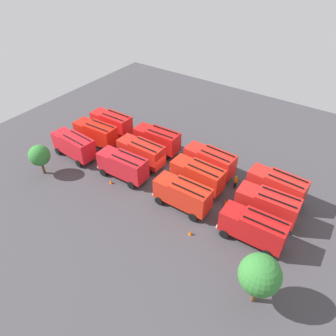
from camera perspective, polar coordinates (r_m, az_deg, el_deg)
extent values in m
plane|color=#423F44|center=(44.61, 0.00, -1.42)|extent=(64.42, 64.42, 0.00)
cube|color=red|center=(42.53, 15.62, -1.72)|extent=(2.33, 2.61, 2.60)
cube|color=#8C9EAD|center=(42.61, 14.43, -0.86)|extent=(0.19, 2.13, 1.46)
cube|color=red|center=(41.73, 19.95, -3.39)|extent=(4.92, 2.74, 2.90)
cube|color=black|center=(40.24, 20.07, -2.22)|extent=(4.32, 0.34, 0.12)
cube|color=black|center=(41.32, 20.75, -1.23)|extent=(4.32, 0.34, 0.12)
cube|color=silver|center=(43.55, 13.96, -2.29)|extent=(0.32, 2.38, 0.28)
cylinder|color=black|center=(42.67, 14.36, -4.04)|extent=(1.12, 0.41, 1.10)
cylinder|color=black|center=(44.44, 15.71, -2.38)|extent=(1.12, 0.41, 1.10)
cylinder|color=black|center=(41.74, 20.37, -6.66)|extent=(1.12, 0.41, 1.10)
cylinder|color=black|center=(43.54, 21.50, -4.85)|extent=(1.12, 0.41, 1.10)
cube|color=red|center=(45.23, 4.77, 2.39)|extent=(2.35, 2.63, 2.60)
cube|color=#8C9EAD|center=(45.52, 3.70, 3.18)|extent=(0.21, 2.13, 1.46)
cube|color=red|center=(43.72, 8.56, 0.89)|extent=(4.94, 2.79, 2.90)
cube|color=black|center=(42.31, 8.27, 2.15)|extent=(4.32, 0.39, 0.12)
cube|color=black|center=(43.31, 9.23, 2.98)|extent=(4.32, 0.39, 0.12)
cube|color=silver|center=(46.43, 3.48, 1.76)|extent=(0.35, 2.38, 0.28)
cylinder|color=black|center=(45.42, 3.61, 0.20)|extent=(1.12, 0.42, 1.10)
cylinder|color=black|center=(47.05, 5.30, 1.59)|extent=(1.12, 0.42, 1.10)
cylinder|color=black|center=(43.49, 8.88, -2.24)|extent=(1.12, 0.42, 1.10)
cylinder|color=black|center=(45.18, 10.45, -0.69)|extent=(1.12, 0.42, 1.10)
cube|color=red|center=(49.59, -4.26, 5.89)|extent=(2.25, 2.55, 2.60)
cube|color=#8C9EAD|center=(49.99, -5.25, 6.54)|extent=(0.12, 2.13, 1.46)
cube|color=red|center=(47.74, -0.90, 4.84)|extent=(4.85, 2.60, 2.90)
cube|color=black|center=(46.43, -1.40, 6.08)|extent=(4.32, 0.21, 0.12)
cube|color=black|center=(47.40, -0.45, 6.81)|extent=(4.32, 0.21, 0.12)
cube|color=silver|center=(50.84, -5.29, 5.18)|extent=(0.25, 2.38, 0.28)
cylinder|color=black|center=(49.75, -5.20, 3.83)|extent=(1.11, 0.37, 1.10)
cylinder|color=black|center=(51.31, -3.55, 5.08)|extent=(1.11, 0.37, 1.10)
cylinder|color=black|center=(47.32, -0.50, 2.02)|extent=(1.11, 0.37, 1.10)
cylinder|color=black|center=(48.97, 1.07, 3.38)|extent=(1.11, 0.37, 1.10)
cube|color=red|center=(54.88, -11.80, 8.52)|extent=(2.21, 2.51, 2.60)
cube|color=#8C9EAD|center=(55.43, -12.62, 9.08)|extent=(0.09, 2.13, 1.46)
cube|color=red|center=(52.57, -9.09, 7.68)|extent=(4.81, 2.52, 2.90)
cube|color=black|center=(51.39, -9.78, 8.87)|extent=(4.32, 0.13, 0.12)
cube|color=black|center=(52.25, -8.75, 9.49)|extent=(4.32, 0.13, 0.12)
cube|color=silver|center=(56.22, -12.53, 7.81)|extent=(0.21, 2.38, 0.28)
cylinder|color=black|center=(55.08, -12.62, 6.65)|extent=(1.10, 0.35, 1.10)
cylinder|color=black|center=(56.46, -10.90, 7.71)|extent=(1.10, 0.35, 1.10)
cylinder|color=black|center=(51.99, -8.81, 5.14)|extent=(1.10, 0.35, 1.10)
cylinder|color=black|center=(53.45, -7.09, 6.30)|extent=(1.10, 0.35, 1.10)
cube|color=red|center=(39.45, 13.76, -4.97)|extent=(2.29, 2.58, 2.60)
cube|color=#8C9EAD|center=(39.45, 12.42, -4.11)|extent=(0.16, 2.13, 1.46)
cube|color=red|center=(38.86, 18.57, -6.58)|extent=(4.89, 2.68, 2.90)
cube|color=black|center=(37.31, 18.73, -5.48)|extent=(4.32, 0.28, 0.12)
cube|color=black|center=(38.35, 19.34, -4.27)|extent=(4.32, 0.28, 0.12)
cube|color=silver|center=(40.45, 11.95, -5.58)|extent=(0.29, 2.38, 0.28)
cylinder|color=black|center=(39.68, 12.52, -7.53)|extent=(1.11, 0.39, 1.10)
cylinder|color=black|center=(41.38, 13.79, -5.49)|extent=(1.11, 0.39, 1.10)
cylinder|color=black|center=(39.06, 19.22, -10.04)|extent=(1.11, 0.39, 1.10)
cylinder|color=black|center=(40.79, 20.20, -7.85)|extent=(1.11, 0.39, 1.10)
cube|color=red|center=(42.59, 2.46, -0.04)|extent=(2.29, 2.58, 2.60)
cube|color=#8C9EAD|center=(42.88, 1.32, 0.80)|extent=(0.16, 2.13, 1.46)
cube|color=red|center=(41.09, 6.48, -1.66)|extent=(4.89, 2.67, 2.90)
cube|color=black|center=(39.64, 6.12, -0.42)|extent=(4.32, 0.27, 0.12)
cube|color=black|center=(40.60, 7.14, 0.54)|extent=(4.32, 0.27, 0.12)
cube|color=silver|center=(43.84, 1.14, -0.66)|extent=(0.28, 2.38, 0.28)
cylinder|color=black|center=(42.88, 1.27, -2.37)|extent=(1.11, 0.39, 1.10)
cylinder|color=black|center=(44.43, 3.08, -0.77)|extent=(1.11, 0.39, 1.10)
cylinder|color=black|center=(40.96, 6.86, -4.99)|extent=(1.11, 0.39, 1.10)
cylinder|color=black|center=(42.58, 8.54, -3.22)|extent=(1.11, 0.39, 1.10)
cube|color=red|center=(47.08, -7.04, 3.79)|extent=(2.26, 2.55, 2.60)
cube|color=#8C9EAD|center=(47.53, -8.01, 4.50)|extent=(0.13, 2.13, 1.46)
cube|color=red|center=(45.03, -3.73, 2.50)|extent=(4.86, 2.62, 2.90)
cube|color=black|center=(43.72, -4.38, 3.76)|extent=(4.32, 0.22, 0.12)
cube|color=black|center=(44.59, -3.25, 4.56)|extent=(4.32, 0.22, 0.12)
cube|color=silver|center=(48.42, -7.99, 3.11)|extent=(0.26, 2.38, 0.28)
cylinder|color=black|center=(47.38, -8.04, 1.65)|extent=(1.11, 0.38, 1.10)
cylinder|color=black|center=(48.77, -6.14, 2.99)|extent=(1.11, 0.38, 1.10)
cylinder|color=black|center=(44.69, -3.42, -0.52)|extent=(1.11, 0.38, 1.10)
cylinder|color=black|center=(46.17, -1.55, 0.97)|extent=(1.11, 0.38, 1.10)
cube|color=red|center=(52.62, -14.54, 6.73)|extent=(2.27, 2.56, 2.60)
cube|color=#8C9EAD|center=(53.17, -15.40, 7.31)|extent=(0.14, 2.13, 1.46)
cube|color=red|center=(50.28, -11.76, 5.84)|extent=(4.87, 2.63, 2.90)
cube|color=black|center=(49.09, -12.53, 7.03)|extent=(4.32, 0.24, 0.12)
cube|color=black|center=(49.91, -11.45, 7.73)|extent=(4.32, 0.24, 0.12)
cube|color=silver|center=(53.99, -15.25, 6.02)|extent=(0.27, 2.38, 0.28)
cylinder|color=black|center=(52.88, -15.35, 4.77)|extent=(1.11, 0.38, 1.10)
cylinder|color=black|center=(54.20, -13.55, 5.95)|extent=(1.11, 0.38, 1.10)
cylinder|color=black|center=(49.76, -11.43, 3.18)|extent=(1.11, 0.38, 1.10)
cylinder|color=black|center=(51.16, -9.63, 4.47)|extent=(1.11, 0.38, 1.10)
cube|color=red|center=(36.57, 11.22, -8.68)|extent=(2.26, 2.55, 2.60)
cube|color=#8C9EAD|center=(36.58, 9.78, -7.72)|extent=(0.13, 2.13, 1.46)
cube|color=red|center=(35.88, 16.40, -10.56)|extent=(4.86, 2.61, 2.90)
cube|color=black|center=(34.29, 16.46, -9.54)|extent=(4.32, 0.22, 0.12)
cube|color=black|center=(35.25, 17.23, -8.12)|extent=(4.32, 0.22, 0.12)
cube|color=silver|center=(37.66, 9.34, -9.20)|extent=(0.26, 2.38, 0.28)
cylinder|color=black|center=(36.96, 9.86, -11.37)|extent=(1.11, 0.38, 1.10)
cylinder|color=black|center=(38.52, 11.41, -9.06)|extent=(1.11, 0.38, 1.10)
cylinder|color=black|center=(36.23, 17.06, -14.28)|extent=(1.11, 0.38, 1.10)
cylinder|color=black|center=(37.82, 18.29, -11.77)|extent=(1.11, 0.38, 1.10)
cube|color=red|center=(39.72, -0.36, -3.29)|extent=(2.20, 2.50, 2.60)
cube|color=#8C9EAD|center=(39.98, -1.59, -2.38)|extent=(0.08, 2.13, 1.46)
cube|color=red|center=(38.22, 3.96, -5.07)|extent=(4.80, 2.51, 2.90)
cube|color=black|center=(36.72, 3.50, -3.87)|extent=(4.32, 0.12, 0.12)
cube|color=black|center=(37.63, 4.61, -2.73)|extent=(4.32, 0.12, 0.12)
cube|color=silver|center=(41.01, -1.73, -3.87)|extent=(0.20, 2.38, 0.28)
cylinder|color=black|center=(40.13, -1.57, -5.77)|extent=(1.10, 0.35, 1.10)
cylinder|color=black|center=(41.56, 0.38, -3.90)|extent=(1.10, 0.35, 1.10)
cylinder|color=black|center=(38.24, 4.44, -8.64)|extent=(1.10, 0.35, 1.10)
cylinder|color=black|center=(39.75, 6.25, -6.56)|extent=(1.10, 0.35, 1.10)
cube|color=red|center=(44.87, -10.35, 1.51)|extent=(2.25, 2.55, 2.60)
cube|color=#8C9EAD|center=(45.32, -11.38, 2.25)|extent=(0.13, 2.13, 1.46)
cube|color=red|center=(42.82, -6.89, 0.16)|extent=(4.85, 2.61, 2.90)
cube|color=black|center=(41.47, -7.65, 1.40)|extent=(4.32, 0.22, 0.12)
cube|color=black|center=(42.30, -6.47, 2.32)|extent=(4.32, 0.22, 0.12)
cube|color=silver|center=(46.25, -11.30, 0.84)|extent=(0.25, 2.38, 0.28)
cylinder|color=black|center=(45.25, -11.33, -0.75)|extent=(1.11, 0.37, 1.10)
cylinder|color=black|center=(46.57, -9.35, 0.78)|extent=(1.11, 0.37, 1.10)
cylinder|color=black|center=(42.56, -6.48, -3.02)|extent=(1.11, 0.37, 1.10)
cylinder|color=black|center=(43.96, -4.54, -1.33)|extent=(1.11, 0.37, 1.10)
cube|color=red|center=(50.74, -17.94, 4.81)|extent=(2.39, 2.66, 2.60)
cube|color=#8C9EAD|center=(51.37, -18.69, 5.48)|extent=(0.24, 2.12, 1.46)
cube|color=red|center=(48.11, -15.53, 3.60)|extent=(4.98, 2.86, 2.90)
cube|color=black|center=(46.97, -16.50, 4.81)|extent=(4.32, 0.45, 0.12)
cube|color=black|center=(47.61, -15.20, 5.53)|extent=(4.32, 0.45, 0.12)
cube|color=silver|center=(52.23, -18.47, 4.18)|extent=(0.38, 2.38, 0.28)
cylinder|color=black|center=(51.21, -18.81, 2.84)|extent=(1.12, 0.43, 1.10)
cylinder|color=black|center=(52.21, -16.71, 4.03)|extent=(1.12, 0.43, 1.10)
cylinder|color=black|center=(47.69, -15.43, 0.77)|extent=(1.12, 0.43, 1.10)
cylinder|color=black|center=(48.77, -13.25, 2.10)|extent=(1.12, 0.43, 1.10)
cylinder|color=black|center=(45.57, 20.31, -2.66)|extent=(0.16, 0.16, 0.74)
cylinder|color=black|center=(45.73, 20.35, -2.51)|extent=(0.16, 0.16, 0.74)
cube|color=black|center=(45.23, 20.52, -1.92)|extent=(0.31, 0.45, 0.64)
sphere|color=tan|center=(44.98, 20.64, -1.50)|extent=(0.21, 0.21, 0.21)
cylinder|color=black|center=(44.93, 20.66, -1.42)|extent=(0.26, 0.26, 0.06)
cylinder|color=black|center=(43.44, 11.85, -2.94)|extent=(0.16, 0.16, 0.84)
cylinder|color=black|center=(43.38, 11.59, -2.97)|extent=(0.16, 0.16, 0.84)
cube|color=orange|center=(42.91, 11.85, -2.15)|extent=(0.47, 0.46, 0.73)
sphere|color=brown|center=(42.60, 11.93, -1.65)|extent=(0.24, 0.24, 0.24)
cylinder|color=orange|center=(42.54, 11.95, -1.55)|extent=(0.30, 0.30, 0.07)
cylinder|color=brown|center=(32.48, 15.01, -20.49)|extent=(0.47, 0.47, 2.36)
sphere|color=#337A33|center=(30.21, 15.89, -17.67)|extent=(3.77, 3.77, 3.77)
cylinder|color=brown|center=(47.81, -21.17, 0.02)|extent=(0.36, 0.36, 1.80)
sphere|color=#337A33|center=(46.64, -21.74, 2.09)|extent=(2.88, 2.88, 2.88)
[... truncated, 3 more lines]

